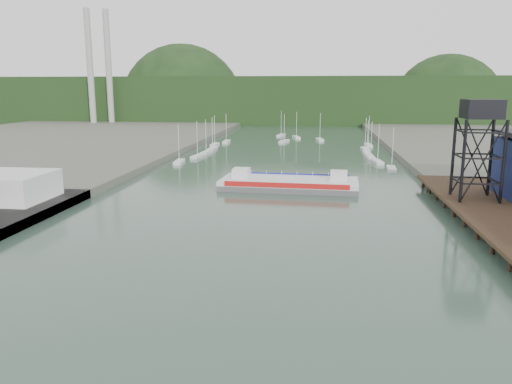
# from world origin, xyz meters

# --- Properties ---
(lift_tower) EXTENTS (6.50, 6.50, 16.00)m
(lift_tower) POSITION_xyz_m (35.00, 58.00, 15.65)
(lift_tower) COLOR black
(lift_tower) RESTS_ON east_pier
(marina_sailboats) EXTENTS (57.71, 92.65, 0.90)m
(marina_sailboats) POSITION_xyz_m (0.08, 138.46, 0.35)
(marina_sailboats) COLOR silver
(marina_sailboats) RESTS_ON ground
(smokestacks) EXTENTS (11.20, 8.20, 60.00)m
(smokestacks) POSITION_xyz_m (-106.00, 232.50, 30.00)
(smokestacks) COLOR #A0A09B
(smokestacks) RESTS_ON ground
(distant_hills) EXTENTS (500.00, 120.00, 80.00)m
(distant_hills) POSITION_xyz_m (-3.98, 301.35, 10.38)
(distant_hills) COLOR black
(distant_hills) RESTS_ON ground
(chain_ferry) EXTENTS (27.79, 12.41, 3.93)m
(chain_ferry) POSITION_xyz_m (3.87, 72.97, 1.13)
(chain_ferry) COLOR #535456
(chain_ferry) RESTS_ON ground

